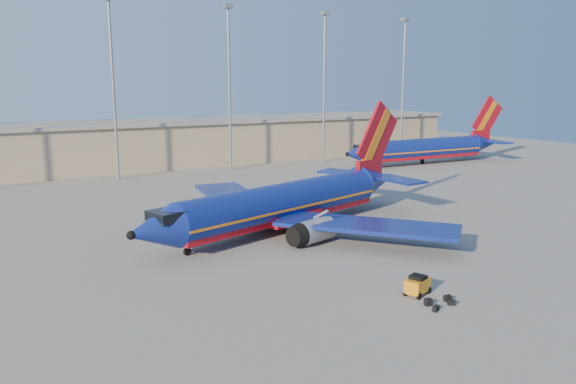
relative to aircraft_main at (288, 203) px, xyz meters
name	(u,v)px	position (x,y,z in m)	size (l,w,h in m)	color
ground	(288,244)	(-2.97, -5.08, -2.83)	(220.00, 220.00, 0.00)	slate
terminal_building	(181,142)	(7.03, 52.92, 1.48)	(122.00, 16.00, 8.50)	gray
light_mast_row	(174,70)	(2.03, 40.92, 14.72)	(101.60, 1.60, 28.65)	gray
aircraft_main	(288,203)	(0.00, 0.00, 0.00)	(38.31, 36.34, 13.27)	navy
aircraft_second	(427,148)	(48.12, 29.03, 0.13)	(38.14, 14.84, 12.91)	navy
baggage_tug	(418,285)	(-1.39, -21.34, -2.05)	(2.39, 1.88, 1.50)	orange
luggage_pile	(440,303)	(-1.46, -23.68, -2.62)	(2.67, 1.49, 0.50)	black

